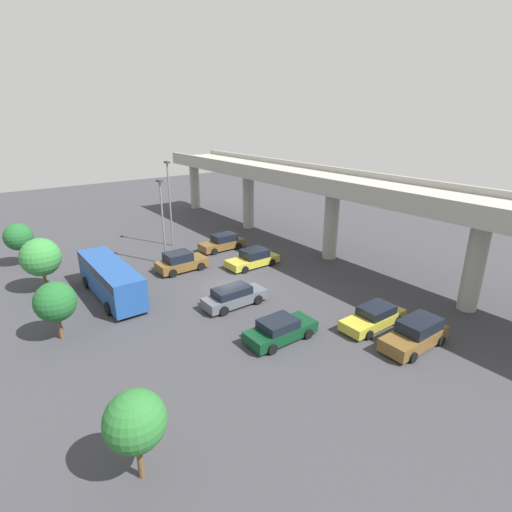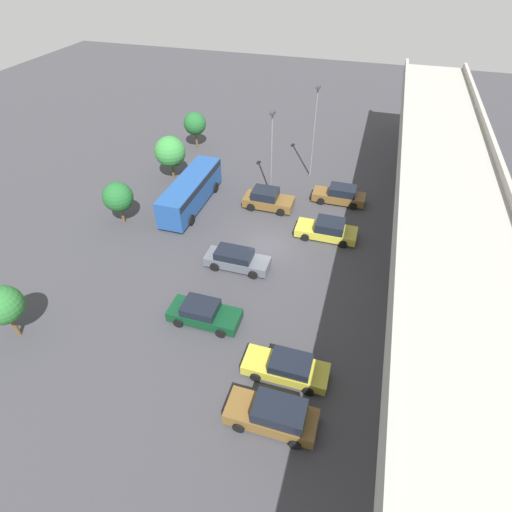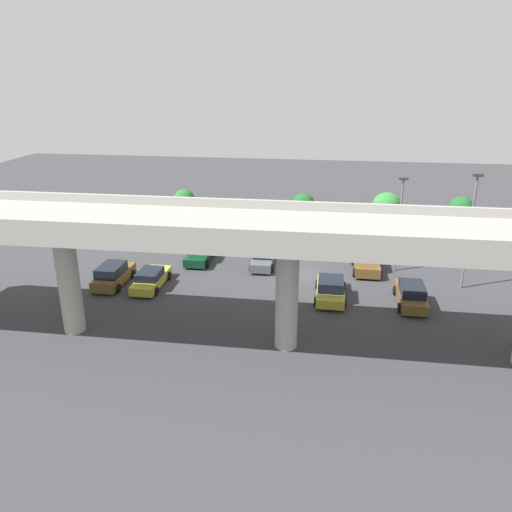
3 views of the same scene
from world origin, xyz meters
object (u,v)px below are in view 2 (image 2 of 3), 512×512
parked_car_3 (237,259)px  tree_front_left (195,124)px  parked_car_4 (204,313)px  parked_car_6 (274,415)px  parked_car_0 (340,195)px  lamp_post_near_aisle (314,127)px  parked_car_1 (268,199)px  parked_car_2 (327,230)px  shuttle_bus (191,190)px  lamp_post_mid_lot (272,148)px  tree_front_centre (170,152)px  parked_car_5 (287,367)px  tree_front_far_right (3,305)px  tree_front_right (118,197)px

parked_car_3 → tree_front_left: size_ratio=1.20×
parked_car_4 → parked_car_6: (5.37, 6.05, 0.11)m
parked_car_0 → parked_car_4: size_ratio=1.02×
lamp_post_near_aisle → tree_front_left: 14.08m
parked_car_3 → tree_front_left: 21.44m
parked_car_1 → parked_car_2: 6.50m
shuttle_bus → lamp_post_near_aisle: 13.07m
parked_car_0 → tree_front_left: 18.63m
parked_car_3 → lamp_post_mid_lot: (-10.88, -0.36, 3.87)m
parked_car_4 → tree_front_centre: size_ratio=1.07×
lamp_post_near_aisle → parked_car_5: bearing=7.7°
parked_car_0 → lamp_post_near_aisle: (-4.26, -3.54, 4.33)m
parked_car_4 → lamp_post_near_aisle: size_ratio=0.53×
parked_car_5 → shuttle_bus: 19.30m
parked_car_6 → shuttle_bus: bearing=-55.2°
lamp_post_near_aisle → tree_front_centre: (4.53, -13.03, -2.26)m
parked_car_2 → tree_front_left: 21.19m
tree_front_centre → parked_car_5: bearing=40.6°
parked_car_5 → parked_car_6: size_ratio=1.03×
parked_car_2 → parked_car_5: (13.58, -0.11, -0.06)m
parked_car_2 → parked_car_6: parked_car_6 is taller
parked_car_2 → shuttle_bus: size_ratio=0.54×
parked_car_2 → lamp_post_near_aisle: (-9.87, -3.29, 4.37)m
lamp_post_mid_lot → shuttle_bus: bearing=-57.3°
parked_car_0 → parked_car_6: 22.20m
shuttle_bus → lamp_post_near_aisle: size_ratio=1.04×
parked_car_6 → lamp_post_near_aisle: lamp_post_near_aisle is taller
parked_car_6 → tree_front_left: size_ratio=1.17×
parked_car_5 → lamp_post_mid_lot: lamp_post_mid_lot is taller
parked_car_1 → parked_car_6: size_ratio=0.95×
parked_car_1 → parked_car_6: parked_car_1 is taller
parked_car_0 → parked_car_5: (19.20, -0.36, -0.10)m
parked_car_2 → lamp_post_near_aisle: bearing=-71.6°
parked_car_5 → lamp_post_near_aisle: size_ratio=0.55×
parked_car_3 → lamp_post_near_aisle: (-15.50, 2.55, 4.36)m
parked_car_4 → tree_front_centre: 19.56m
lamp_post_near_aisle → tree_front_far_right: lamp_post_near_aisle is taller
shuttle_bus → parked_car_6: bearing=34.8°
parked_car_2 → shuttle_bus: 12.55m
tree_front_centre → parked_car_6: bearing=36.5°
parked_car_0 → parked_car_4: 18.00m
parked_car_3 → lamp_post_mid_lot: 11.55m
shuttle_bus → lamp_post_near_aisle: lamp_post_near_aisle is taller
parked_car_1 → tree_front_far_right: tree_front_far_right is taller
parked_car_3 → lamp_post_mid_lot: size_ratio=0.61×
parked_car_0 → lamp_post_mid_lot: 7.50m
lamp_post_near_aisle → parked_car_2: bearing=18.4°
tree_front_right → lamp_post_near_aisle: bearing=133.2°
parked_car_1 → parked_car_3: size_ratio=0.92×
tree_front_left → tree_front_right: 15.60m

